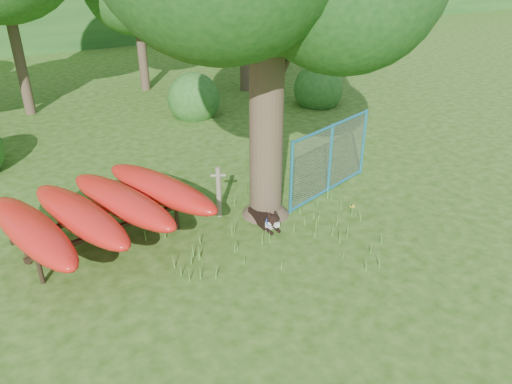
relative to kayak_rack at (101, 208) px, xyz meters
name	(u,v)px	position (x,y,z in m)	size (l,w,h in m)	color
ground	(277,266)	(2.69, -2.25, -0.88)	(80.00, 80.00, 0.00)	#22460E
wooden_post	(219,191)	(2.53, 0.01, -0.25)	(0.32, 0.18, 1.19)	#6A624F
kayak_rack	(101,208)	(0.00, 0.00, 0.00)	(4.38, 3.91, 1.15)	black
husky_dog	(265,219)	(3.22, -0.86, -0.70)	(0.30, 1.14, 0.51)	black
fence_section	(330,159)	(5.39, -0.18, 0.00)	(2.87, 1.01, 2.92)	teal
wildflower_clump	(352,207)	(5.17, -1.39, -0.68)	(0.11, 0.11, 0.25)	#4C8A2D
shrub_right	(317,104)	(9.19, 5.75, -0.88)	(1.80, 1.80, 1.80)	#1F541B
shrub_mid	(195,116)	(4.69, 6.75, -0.88)	(1.80, 1.80, 1.80)	#1F541B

